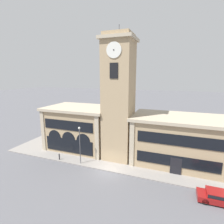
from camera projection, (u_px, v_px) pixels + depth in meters
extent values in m
plane|color=#56565B|center=(108.00, 172.00, 25.37)|extent=(300.00, 300.00, 0.00)
cube|color=gray|center=(121.00, 154.00, 31.04)|extent=(39.86, 12.43, 0.15)
cube|color=tan|center=(119.00, 103.00, 27.89)|extent=(4.43, 4.43, 18.80)
cube|color=tan|center=(119.00, 39.00, 25.93)|extent=(5.13, 5.13, 0.45)
cube|color=tan|center=(119.00, 35.00, 25.82)|extent=(4.08, 4.08, 0.60)
cylinder|color=#4C4C51|center=(119.00, 29.00, 25.64)|extent=(0.10, 0.10, 1.20)
cylinder|color=silver|center=(114.00, 50.00, 24.23)|extent=(2.23, 0.10, 2.23)
cylinder|color=black|center=(114.00, 50.00, 24.16)|extent=(0.18, 0.04, 0.18)
cylinder|color=silver|center=(105.00, 53.00, 27.08)|extent=(0.10, 2.23, 2.23)
cylinder|color=black|center=(105.00, 53.00, 27.11)|extent=(0.04, 0.18, 0.18)
cube|color=black|center=(114.00, 71.00, 24.81)|extent=(1.24, 0.10, 2.20)
cube|color=tan|center=(80.00, 128.00, 33.43)|extent=(11.51, 7.81, 7.54)
cube|color=tan|center=(79.00, 108.00, 32.61)|extent=(12.21, 8.51, 0.45)
cube|color=tan|center=(43.00, 131.00, 31.66)|extent=(0.70, 0.16, 7.54)
cube|color=tan|center=(97.00, 139.00, 27.93)|extent=(0.70, 0.16, 7.54)
cube|color=black|center=(68.00, 125.00, 29.48)|extent=(9.44, 0.10, 1.66)
cube|color=black|center=(69.00, 146.00, 30.21)|extent=(9.21, 0.10, 2.41)
cylinder|color=black|center=(55.00, 137.00, 30.95)|extent=(2.53, 0.06, 2.53)
cylinder|color=black|center=(68.00, 139.00, 29.96)|extent=(2.53, 0.06, 2.53)
cylinder|color=black|center=(83.00, 141.00, 28.97)|extent=(2.53, 0.06, 2.53)
cube|color=tan|center=(177.00, 141.00, 27.44)|extent=(13.41, 7.81, 7.12)
cube|color=tan|center=(179.00, 118.00, 26.67)|extent=(14.11, 8.51, 0.45)
cube|color=tan|center=(132.00, 145.00, 26.00)|extent=(0.70, 0.16, 7.12)
cube|color=black|center=(178.00, 140.00, 23.51)|extent=(11.00, 0.10, 1.57)
cube|color=black|center=(176.00, 167.00, 24.28)|extent=(1.50, 0.12, 2.56)
cube|color=black|center=(176.00, 161.00, 24.13)|extent=(11.00, 0.10, 1.59)
cube|color=maroon|center=(217.00, 198.00, 19.13)|extent=(4.10, 1.94, 0.62)
cube|color=maroon|center=(216.00, 193.00, 19.07)|extent=(1.98, 1.72, 0.50)
cube|color=black|center=(216.00, 193.00, 19.07)|extent=(1.90, 1.76, 0.38)
cylinder|color=black|center=(203.00, 192.00, 20.35)|extent=(0.70, 0.23, 0.70)
cylinder|color=black|center=(205.00, 202.00, 18.82)|extent=(0.70, 0.23, 0.70)
cylinder|color=#4C4C51|center=(80.00, 147.00, 26.95)|extent=(0.12, 0.12, 5.58)
sphere|color=silver|center=(79.00, 128.00, 26.35)|extent=(0.36, 0.36, 0.36)
cylinder|color=black|center=(59.00, 157.00, 28.62)|extent=(0.18, 0.18, 0.90)
sphere|color=black|center=(59.00, 154.00, 28.51)|extent=(0.16, 0.16, 0.16)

